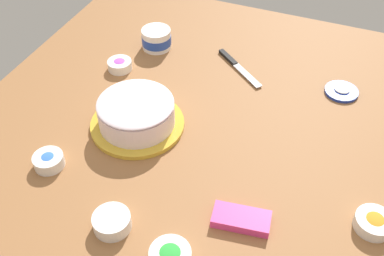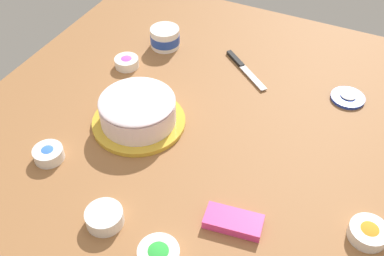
{
  "view_description": "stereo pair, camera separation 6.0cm",
  "coord_description": "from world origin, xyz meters",
  "views": [
    {
      "loc": [
        -0.26,
        0.87,
        0.92
      ],
      "look_at": [
        0.09,
        0.01,
        0.04
      ],
      "focal_mm": 42.67,
      "sensor_mm": 36.0,
      "label": 1
    },
    {
      "loc": [
        -0.31,
        0.84,
        0.92
      ],
      "look_at": [
        0.09,
        0.01,
        0.04
      ],
      "focal_mm": 42.67,
      "sensor_mm": 36.0,
      "label": 2
    }
  ],
  "objects": [
    {
      "name": "sprinkle_bowl_rainbow",
      "position": [
        0.44,
        -0.2,
        0.02
      ],
      "size": [
        0.08,
        0.08,
        0.03
      ],
      "color": "white",
      "rests_on": "ground_plane"
    },
    {
      "name": "spreading_knife",
      "position": [
        0.08,
        -0.36,
        0.01
      ],
      "size": [
        0.2,
        0.16,
        0.01
      ],
      "color": "silver",
      "rests_on": "ground_plane"
    },
    {
      "name": "sprinkle_bowl_green",
      "position": [
        -0.01,
        0.4,
        0.02
      ],
      "size": [
        0.09,
        0.09,
        0.04
      ],
      "color": "white",
      "rests_on": "ground_plane"
    },
    {
      "name": "sprinkle_bowl_blue",
      "position": [
        0.4,
        0.25,
        0.02
      ],
      "size": [
        0.08,
        0.08,
        0.04
      ],
      "color": "white",
      "rests_on": "ground_plane"
    },
    {
      "name": "ground_plane",
      "position": [
        0.0,
        0.0,
        0.0
      ],
      "size": [
        1.54,
        1.54,
        0.0
      ],
      "primitive_type": "plane",
      "color": "#936038"
    },
    {
      "name": "sprinkle_bowl_yellow",
      "position": [
        0.15,
        0.36,
        0.02
      ],
      "size": [
        0.09,
        0.09,
        0.04
      ],
      "color": "white",
      "rests_on": "ground_plane"
    },
    {
      "name": "frosting_tub_lid",
      "position": [
        -0.28,
        -0.35,
        0.01
      ],
      "size": [
        0.11,
        0.11,
        0.02
      ],
      "color": "#233DAD",
      "rests_on": "ground_plane"
    },
    {
      "name": "candy_box_lower",
      "position": [
        -0.13,
        0.23,
        0.01
      ],
      "size": [
        0.15,
        0.08,
        0.02
      ],
      "primitive_type": "cube",
      "rotation": [
        0.0,
        0.0,
        0.14
      ],
      "color": "#E53D8E",
      "rests_on": "ground_plane"
    },
    {
      "name": "frosting_tub",
      "position": [
        0.38,
        -0.37,
        0.04
      ],
      "size": [
        0.1,
        0.1,
        0.07
      ],
      "color": "white",
      "rests_on": "ground_plane"
    },
    {
      "name": "sprinkle_bowl_orange",
      "position": [
        -0.42,
        0.13,
        0.02
      ],
      "size": [
        0.09,
        0.09,
        0.03
      ],
      "color": "white",
      "rests_on": "ground_plane"
    },
    {
      "name": "frosted_cake",
      "position": [
        0.25,
        0.03,
        0.05
      ],
      "size": [
        0.28,
        0.28,
        0.1
      ],
      "color": "gold",
      "rests_on": "ground_plane"
    }
  ]
}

